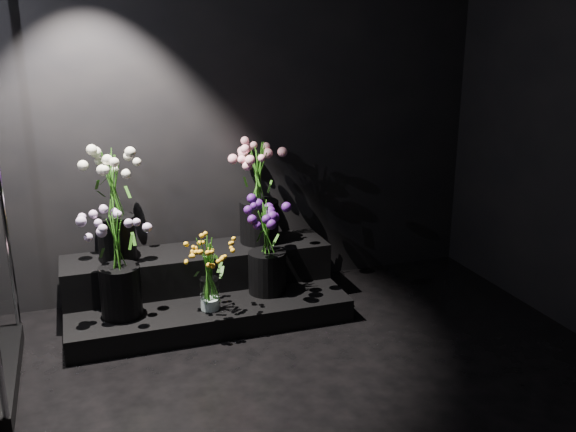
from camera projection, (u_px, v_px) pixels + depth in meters
name	position (u px, v px, depth m)	size (l,w,h in m)	color
wall_back	(211.00, 99.00, 4.41)	(4.00, 4.00, 0.00)	black
display_riser	(203.00, 288.00, 4.38)	(1.82, 0.81, 0.40)	black
bouquet_orange_bells	(209.00, 273.00, 4.02)	(0.34, 0.34, 0.48)	white
bouquet_lilac	(118.00, 258.00, 3.90)	(0.44, 0.44, 0.66)	black
bouquet_purple	(267.00, 245.00, 4.26)	(0.40, 0.40, 0.63)	black
bouquet_cream_roses	(114.00, 197.00, 4.12)	(0.39, 0.39, 0.75)	black
bouquet_pink_roses	(259.00, 188.00, 4.47)	(0.43, 0.43, 0.71)	black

